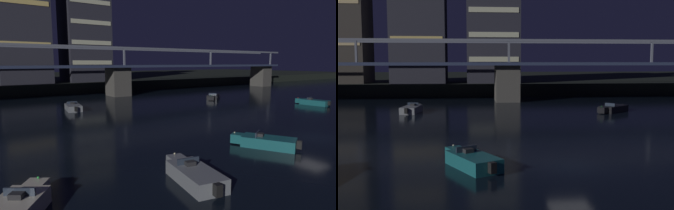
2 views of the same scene
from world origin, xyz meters
The scene contains 9 objects.
ground_plane centered at (0.00, 0.00, 0.00)m, with size 400.00×400.00×0.00m, color black.
far_riverbank centered at (0.00, 87.66, 1.10)m, with size 240.00×80.00×2.20m, color black.
river_bridge centered at (0.00, 39.66, 4.51)m, with size 92.71×6.40×9.38m.
tower_central centered at (-1.36, 54.49, 13.10)m, with size 9.58×9.95×22.10m.
speedboat_near_left centered at (-14.62, -1.48, 0.41)m, with size 2.49×5.23×1.16m.
speedboat_near_center centered at (-12.77, 26.74, 0.41)m, with size 2.32×5.23×1.16m.
speedboat_mid_left centered at (19.41, 10.93, 0.41)m, with size 2.12×5.23×1.16m.
speedboat_mid_center centered at (11.51, 24.88, 0.41)m, with size 4.62×4.11×1.16m.
speedboat_mid_right centered at (-5.80, 0.52, 0.41)m, with size 3.46×4.91×1.16m.
Camera 1 is at (-24.36, -13.24, 6.44)m, focal length 31.23 mm.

